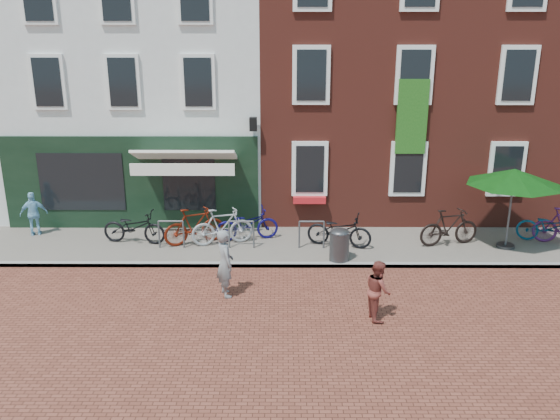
{
  "coord_description": "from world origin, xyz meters",
  "views": [
    {
      "loc": [
        -0.31,
        -14.41,
        6.25
      ],
      "look_at": [
        -0.4,
        0.91,
        1.33
      ],
      "focal_mm": 37.49,
      "sensor_mm": 36.0,
      "label": 1
    }
  ],
  "objects_px": {
    "cafe_person": "(34,214)",
    "bicycle_4": "(339,230)",
    "litter_bin": "(339,243)",
    "bicycle_0": "(134,227)",
    "bicycle_5": "(449,227)",
    "parasol": "(514,174)",
    "bicycle_1": "(194,226)",
    "boy": "(378,290)",
    "bicycle_2": "(247,224)",
    "bicycle_3": "(222,227)",
    "bicycle_6": "(551,227)",
    "woman": "(225,263)"
  },
  "relations": [
    {
      "from": "bicycle_3",
      "to": "bicycle_5",
      "type": "relative_size",
      "value": 1.0
    },
    {
      "from": "parasol",
      "to": "boy",
      "type": "relative_size",
      "value": 1.92
    },
    {
      "from": "parasol",
      "to": "bicycle_6",
      "type": "xyz_separation_m",
      "value": [
        1.39,
        0.35,
        -1.68
      ]
    },
    {
      "from": "bicycle_2",
      "to": "bicycle_4",
      "type": "distance_m",
      "value": 2.73
    },
    {
      "from": "boy",
      "to": "bicycle_3",
      "type": "bearing_deg",
      "value": 33.24
    },
    {
      "from": "bicycle_3",
      "to": "bicycle_4",
      "type": "bearing_deg",
      "value": -108.85
    },
    {
      "from": "woman",
      "to": "bicycle_4",
      "type": "bearing_deg",
      "value": -66.64
    },
    {
      "from": "bicycle_4",
      "to": "bicycle_6",
      "type": "relative_size",
      "value": 1.0
    },
    {
      "from": "bicycle_0",
      "to": "bicycle_6",
      "type": "relative_size",
      "value": 1.0
    },
    {
      "from": "cafe_person",
      "to": "bicycle_4",
      "type": "bearing_deg",
      "value": 155.57
    },
    {
      "from": "bicycle_0",
      "to": "bicycle_3",
      "type": "bearing_deg",
      "value": -83.87
    },
    {
      "from": "bicycle_2",
      "to": "bicycle_3",
      "type": "bearing_deg",
      "value": 105.83
    },
    {
      "from": "bicycle_4",
      "to": "bicycle_5",
      "type": "height_order",
      "value": "bicycle_5"
    },
    {
      "from": "litter_bin",
      "to": "bicycle_0",
      "type": "relative_size",
      "value": 0.52
    },
    {
      "from": "litter_bin",
      "to": "bicycle_4",
      "type": "bearing_deg",
      "value": 85.08
    },
    {
      "from": "bicycle_2",
      "to": "bicycle_1",
      "type": "bearing_deg",
      "value": 89.5
    },
    {
      "from": "bicycle_5",
      "to": "litter_bin",
      "type": "bearing_deg",
      "value": 95.89
    },
    {
      "from": "bicycle_4",
      "to": "bicycle_5",
      "type": "relative_size",
      "value": 1.03
    },
    {
      "from": "woman",
      "to": "bicycle_5",
      "type": "height_order",
      "value": "woman"
    },
    {
      "from": "litter_bin",
      "to": "bicycle_6",
      "type": "xyz_separation_m",
      "value": [
        6.27,
        1.35,
        -0.01
      ]
    },
    {
      "from": "boy",
      "to": "cafe_person",
      "type": "xyz_separation_m",
      "value": [
        -9.6,
        5.01,
        0.1
      ]
    },
    {
      "from": "bicycle_6",
      "to": "litter_bin",
      "type": "bearing_deg",
      "value": 126.02
    },
    {
      "from": "litter_bin",
      "to": "boy",
      "type": "relative_size",
      "value": 0.72
    },
    {
      "from": "bicycle_0",
      "to": "bicycle_5",
      "type": "bearing_deg",
      "value": -82.5
    },
    {
      "from": "parasol",
      "to": "bicycle_1",
      "type": "xyz_separation_m",
      "value": [
        -8.97,
        0.23,
        -1.63
      ]
    },
    {
      "from": "boy",
      "to": "bicycle_0",
      "type": "distance_m",
      "value": 7.76
    },
    {
      "from": "bicycle_3",
      "to": "bicycle_5",
      "type": "xyz_separation_m",
      "value": [
        6.54,
        -0.02,
        0.0
      ]
    },
    {
      "from": "litter_bin",
      "to": "parasol",
      "type": "xyz_separation_m",
      "value": [
        4.88,
        1.0,
        1.67
      ]
    },
    {
      "from": "cafe_person",
      "to": "bicycle_4",
      "type": "height_order",
      "value": "cafe_person"
    },
    {
      "from": "litter_bin",
      "to": "boy",
      "type": "xyz_separation_m",
      "value": [
        0.56,
        -3.07,
        0.08
      ]
    },
    {
      "from": "woman",
      "to": "bicycle_5",
      "type": "distance_m",
      "value": 6.9
    },
    {
      "from": "bicycle_2",
      "to": "woman",
      "type": "bearing_deg",
      "value": 162.08
    },
    {
      "from": "cafe_person",
      "to": "bicycle_2",
      "type": "xyz_separation_m",
      "value": [
        6.44,
        -0.38,
        -0.18
      ]
    },
    {
      "from": "litter_bin",
      "to": "bicycle_5",
      "type": "xyz_separation_m",
      "value": [
        3.26,
        1.17,
        0.04
      ]
    },
    {
      "from": "woman",
      "to": "bicycle_5",
      "type": "xyz_separation_m",
      "value": [
        6.16,
        3.11,
        -0.19
      ]
    },
    {
      "from": "woman",
      "to": "bicycle_1",
      "type": "bearing_deg",
      "value": -1.05
    },
    {
      "from": "bicycle_4",
      "to": "bicycle_6",
      "type": "xyz_separation_m",
      "value": [
        6.18,
        0.3,
        0.0
      ]
    },
    {
      "from": "bicycle_5",
      "to": "bicycle_6",
      "type": "relative_size",
      "value": 0.97
    },
    {
      "from": "bicycle_5",
      "to": "bicycle_6",
      "type": "xyz_separation_m",
      "value": [
        3.01,
        0.18,
        -0.05
      ]
    },
    {
      "from": "bicycle_0",
      "to": "bicycle_2",
      "type": "height_order",
      "value": "same"
    },
    {
      "from": "boy",
      "to": "bicycle_0",
      "type": "height_order",
      "value": "boy"
    },
    {
      "from": "bicycle_0",
      "to": "bicycle_3",
      "type": "height_order",
      "value": "bicycle_3"
    },
    {
      "from": "bicycle_0",
      "to": "bicycle_6",
      "type": "distance_m",
      "value": 12.13
    },
    {
      "from": "woman",
      "to": "bicycle_4",
      "type": "distance_m",
      "value": 4.23
    },
    {
      "from": "woman",
      "to": "bicycle_6",
      "type": "xyz_separation_m",
      "value": [
        9.16,
        3.29,
        -0.24
      ]
    },
    {
      "from": "cafe_person",
      "to": "bicycle_3",
      "type": "xyz_separation_m",
      "value": [
        5.75,
        -0.76,
        -0.13
      ]
    },
    {
      "from": "cafe_person",
      "to": "boy",
      "type": "bearing_deg",
      "value": 133.61
    },
    {
      "from": "litter_bin",
      "to": "bicycle_6",
      "type": "relative_size",
      "value": 0.52
    },
    {
      "from": "boy",
      "to": "bicycle_2",
      "type": "height_order",
      "value": "boy"
    },
    {
      "from": "bicycle_6",
      "to": "woman",
      "type": "bearing_deg",
      "value": 133.66
    }
  ]
}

